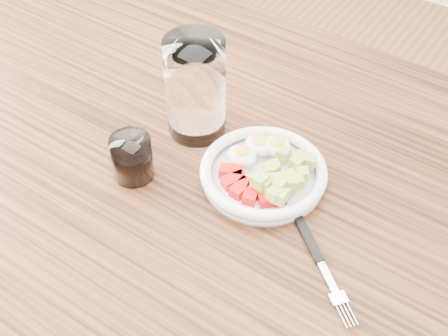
# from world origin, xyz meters

# --- Properties ---
(dining_table) EXTENTS (1.50, 0.90, 0.77)m
(dining_table) POSITION_xyz_m (0.00, 0.00, 0.67)
(dining_table) COLOR brown
(dining_table) RESTS_ON ground
(bowl) EXTENTS (0.19, 0.19, 0.05)m
(bowl) POSITION_xyz_m (0.04, 0.05, 0.79)
(bowl) COLOR white
(bowl) RESTS_ON dining_table
(fork) EXTENTS (0.16, 0.13, 0.01)m
(fork) POSITION_xyz_m (0.16, -0.03, 0.77)
(fork) COLOR black
(fork) RESTS_ON dining_table
(water_glass) EXTENTS (0.09, 0.09, 0.17)m
(water_glass) POSITION_xyz_m (-0.11, 0.08, 0.85)
(water_glass) COLOR white
(water_glass) RESTS_ON dining_table
(coffee_glass) EXTENTS (0.06, 0.06, 0.07)m
(coffee_glass) POSITION_xyz_m (-0.13, -0.05, 0.80)
(coffee_glass) COLOR white
(coffee_glass) RESTS_ON dining_table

